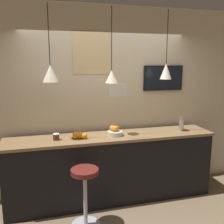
{
  "coord_description": "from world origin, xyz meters",
  "views": [
    {
      "loc": [
        -0.9,
        -2.85,
        2.05
      ],
      "look_at": [
        0.0,
        0.54,
        1.36
      ],
      "focal_mm": 40.0,
      "sensor_mm": 36.0,
      "label": 1
    }
  ],
  "objects_px": {
    "bar_stool": "(85,188)",
    "juice_bottle": "(181,125)",
    "fruit_bowl": "(115,131)",
    "spread_jar": "(56,137)",
    "mounted_tv": "(163,78)"
  },
  "relations": [
    {
      "from": "juice_bottle",
      "to": "mounted_tv",
      "type": "bearing_deg",
      "value": 115.75
    },
    {
      "from": "bar_stool",
      "to": "juice_bottle",
      "type": "relative_size",
      "value": 3.52
    },
    {
      "from": "bar_stool",
      "to": "juice_bottle",
      "type": "xyz_separation_m",
      "value": [
        1.61,
        0.54,
        0.58
      ]
    },
    {
      "from": "fruit_bowl",
      "to": "spread_jar",
      "type": "bearing_deg",
      "value": -179.71
    },
    {
      "from": "bar_stool",
      "to": "juice_bottle",
      "type": "bearing_deg",
      "value": 18.48
    },
    {
      "from": "bar_stool",
      "to": "spread_jar",
      "type": "bearing_deg",
      "value": 119.67
    },
    {
      "from": "mounted_tv",
      "to": "spread_jar",
      "type": "bearing_deg",
      "value": -168.8
    },
    {
      "from": "bar_stool",
      "to": "spread_jar",
      "type": "height_order",
      "value": "spread_jar"
    },
    {
      "from": "fruit_bowl",
      "to": "bar_stool",
      "type": "bearing_deg",
      "value": -134.6
    },
    {
      "from": "spread_jar",
      "to": "mounted_tv",
      "type": "height_order",
      "value": "mounted_tv"
    },
    {
      "from": "spread_jar",
      "to": "mounted_tv",
      "type": "bearing_deg",
      "value": 11.2
    },
    {
      "from": "fruit_bowl",
      "to": "spread_jar",
      "type": "relative_size",
      "value": 2.48
    },
    {
      "from": "bar_stool",
      "to": "fruit_bowl",
      "type": "distance_m",
      "value": 0.94
    },
    {
      "from": "fruit_bowl",
      "to": "juice_bottle",
      "type": "relative_size",
      "value": 1.0
    },
    {
      "from": "fruit_bowl",
      "to": "spread_jar",
      "type": "distance_m",
      "value": 0.84
    }
  ]
}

